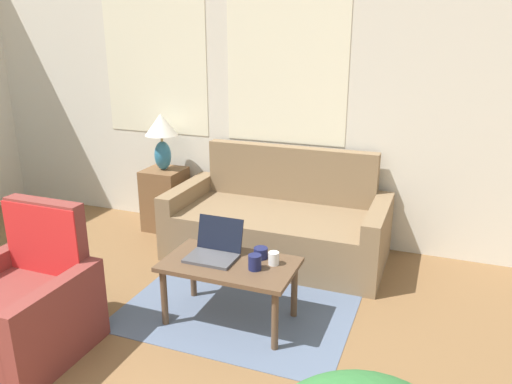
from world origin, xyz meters
name	(u,v)px	position (x,y,z in m)	size (l,w,h in m)	color
wall_back	(227,94)	(0.00, 3.76, 1.31)	(6.27, 0.06, 2.60)	silver
rug	(258,284)	(0.71, 2.71, 0.00)	(1.57, 1.93, 0.01)	slate
couch	(279,225)	(0.68, 3.31, 0.26)	(1.83, 0.88, 0.89)	#846B4C
armchair	(24,310)	(-0.32, 1.45, 0.26)	(0.74, 0.73, 0.88)	brown
side_table	(165,199)	(-0.55, 3.47, 0.30)	(0.37, 0.37, 0.60)	brown
table_lamp	(161,133)	(-0.55, 3.47, 0.96)	(0.31, 0.31, 0.54)	teal
coffee_table	(230,270)	(0.71, 2.18, 0.37)	(0.87, 0.50, 0.43)	brown
laptop	(215,249)	(0.59, 2.23, 0.48)	(0.32, 0.29, 0.24)	#47474C
cup_navy	(274,258)	(0.99, 2.26, 0.47)	(0.07, 0.07, 0.08)	white
cup_yellow	(255,262)	(0.90, 2.15, 0.48)	(0.08, 0.08, 0.10)	#191E4C
cup_white	(261,253)	(0.88, 2.32, 0.47)	(0.09, 0.09, 0.07)	#191E4C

